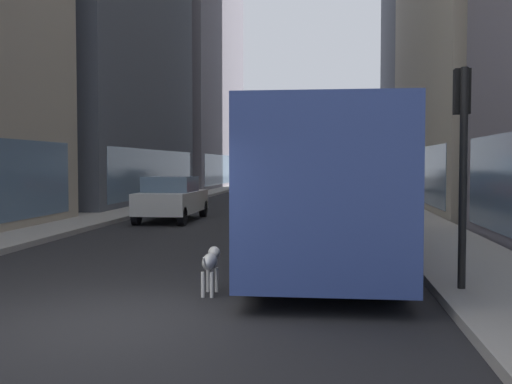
{
  "coord_description": "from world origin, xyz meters",
  "views": [
    {
      "loc": [
        2.84,
        -7.69,
        2.08
      ],
      "look_at": [
        1.12,
        6.95,
        1.4
      ],
      "focal_mm": 43.2,
      "sensor_mm": 36.0,
      "label": 1
    }
  ],
  "objects_px": {
    "car_red_coupe": "(298,187)",
    "traffic_light_near": "(462,141)",
    "car_white_van": "(172,198)",
    "car_blue_hatchback": "(304,182)",
    "dalmatian_dog": "(211,262)",
    "transit_bus": "(326,177)",
    "car_black_suv": "(308,179)",
    "car_yellow_taxi": "(285,196)"
  },
  "relations": [
    {
      "from": "car_white_van",
      "to": "dalmatian_dog",
      "type": "height_order",
      "value": "car_white_van"
    },
    {
      "from": "car_red_coupe",
      "to": "traffic_light_near",
      "type": "height_order",
      "value": "traffic_light_near"
    },
    {
      "from": "transit_bus",
      "to": "car_white_van",
      "type": "bearing_deg",
      "value": 125.27
    },
    {
      "from": "transit_bus",
      "to": "car_blue_hatchback",
      "type": "relative_size",
      "value": 2.61
    },
    {
      "from": "transit_bus",
      "to": "traffic_light_near",
      "type": "height_order",
      "value": "traffic_light_near"
    },
    {
      "from": "car_white_van",
      "to": "car_yellow_taxi",
      "type": "bearing_deg",
      "value": 23.41
    },
    {
      "from": "transit_bus",
      "to": "car_red_coupe",
      "type": "distance_m",
      "value": 19.64
    },
    {
      "from": "transit_bus",
      "to": "car_blue_hatchback",
      "type": "bearing_deg",
      "value": 93.33
    },
    {
      "from": "car_red_coupe",
      "to": "dalmatian_dog",
      "type": "xyz_separation_m",
      "value": [
        -0.22,
        -23.83,
        -0.31
      ]
    },
    {
      "from": "car_yellow_taxi",
      "to": "car_white_van",
      "type": "height_order",
      "value": "same"
    },
    {
      "from": "car_black_suv",
      "to": "dalmatian_dog",
      "type": "distance_m",
      "value": 40.9
    },
    {
      "from": "transit_bus",
      "to": "car_black_suv",
      "type": "distance_m",
      "value": 36.67
    },
    {
      "from": "car_yellow_taxi",
      "to": "car_white_van",
      "type": "bearing_deg",
      "value": -156.59
    },
    {
      "from": "transit_bus",
      "to": "dalmatian_dog",
      "type": "bearing_deg",
      "value": -113.0
    },
    {
      "from": "dalmatian_dog",
      "to": "car_yellow_taxi",
      "type": "bearing_deg",
      "value": 89.11
    },
    {
      "from": "traffic_light_near",
      "to": "car_white_van",
      "type": "bearing_deg",
      "value": 122.78
    },
    {
      "from": "transit_bus",
      "to": "car_yellow_taxi",
      "type": "bearing_deg",
      "value": 99.42
    },
    {
      "from": "transit_bus",
      "to": "car_white_van",
      "type": "height_order",
      "value": "transit_bus"
    },
    {
      "from": "car_black_suv",
      "to": "car_red_coupe",
      "type": "xyz_separation_m",
      "value": [
        0.0,
        -17.07,
        0.0
      ]
    },
    {
      "from": "transit_bus",
      "to": "car_white_van",
      "type": "xyz_separation_m",
      "value": [
        -5.6,
        7.92,
        -0.95
      ]
    },
    {
      "from": "car_yellow_taxi",
      "to": "car_red_coupe",
      "type": "bearing_deg",
      "value": 90.0
    },
    {
      "from": "car_black_suv",
      "to": "traffic_light_near",
      "type": "xyz_separation_m",
      "value": [
        3.7,
        -40.66,
        1.62
      ]
    },
    {
      "from": "transit_bus",
      "to": "car_white_van",
      "type": "relative_size",
      "value": 2.66
    },
    {
      "from": "dalmatian_dog",
      "to": "car_red_coupe",
      "type": "bearing_deg",
      "value": 89.48
    },
    {
      "from": "dalmatian_dog",
      "to": "car_white_van",
      "type": "bearing_deg",
      "value": 107.23
    },
    {
      "from": "car_yellow_taxi",
      "to": "dalmatian_dog",
      "type": "relative_size",
      "value": 4.19
    },
    {
      "from": "car_white_van",
      "to": "car_blue_hatchback",
      "type": "height_order",
      "value": "same"
    },
    {
      "from": "car_blue_hatchback",
      "to": "car_red_coupe",
      "type": "bearing_deg",
      "value": -90.0
    },
    {
      "from": "transit_bus",
      "to": "car_black_suv",
      "type": "height_order",
      "value": "transit_bus"
    },
    {
      "from": "car_white_van",
      "to": "traffic_light_near",
      "type": "distance_m",
      "value": 14.31
    },
    {
      "from": "transit_bus",
      "to": "dalmatian_dog",
      "type": "distance_m",
      "value": 4.82
    },
    {
      "from": "car_black_suv",
      "to": "dalmatian_dog",
      "type": "bearing_deg",
      "value": -90.3
    },
    {
      "from": "transit_bus",
      "to": "car_red_coupe",
      "type": "bearing_deg",
      "value": 94.68
    },
    {
      "from": "car_yellow_taxi",
      "to": "traffic_light_near",
      "type": "bearing_deg",
      "value": -74.87
    },
    {
      "from": "dalmatian_dog",
      "to": "traffic_light_near",
      "type": "distance_m",
      "value": 4.37
    },
    {
      "from": "traffic_light_near",
      "to": "car_blue_hatchback",
      "type": "bearing_deg",
      "value": 96.7
    },
    {
      "from": "car_white_van",
      "to": "traffic_light_near",
      "type": "height_order",
      "value": "traffic_light_near"
    },
    {
      "from": "car_red_coupe",
      "to": "transit_bus",
      "type": "bearing_deg",
      "value": -85.32
    },
    {
      "from": "car_black_suv",
      "to": "traffic_light_near",
      "type": "bearing_deg",
      "value": -84.8
    },
    {
      "from": "car_yellow_taxi",
      "to": "car_white_van",
      "type": "relative_size",
      "value": 0.93
    },
    {
      "from": "car_black_suv",
      "to": "dalmatian_dog",
      "type": "relative_size",
      "value": 4.15
    },
    {
      "from": "dalmatian_dog",
      "to": "traffic_light_near",
      "type": "xyz_separation_m",
      "value": [
        3.92,
        0.24,
        1.92
      ]
    }
  ]
}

